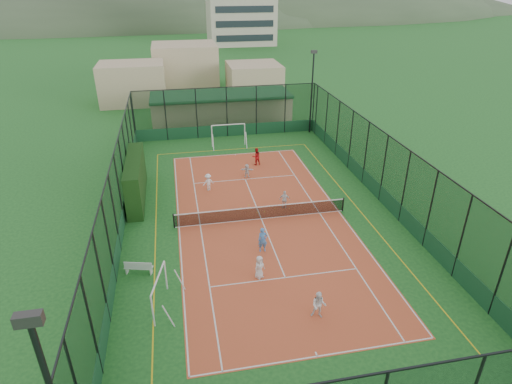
% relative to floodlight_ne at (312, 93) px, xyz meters
% --- Properties ---
extents(ground, '(300.00, 300.00, 0.00)m').
position_rel_floodlight_ne_xyz_m(ground, '(-8.60, -16.60, -4.12)').
color(ground, '#1C5220').
rests_on(ground, ground).
extents(court_slab, '(11.17, 23.97, 0.01)m').
position_rel_floodlight_ne_xyz_m(court_slab, '(-8.60, -16.60, -4.12)').
color(court_slab, '#BD562A').
rests_on(court_slab, ground).
extents(tennis_net, '(11.67, 0.12, 1.06)m').
position_rel_floodlight_ne_xyz_m(tennis_net, '(-8.60, -16.60, -3.59)').
color(tennis_net, black).
rests_on(tennis_net, ground).
extents(perimeter_fence, '(18.12, 34.12, 5.00)m').
position_rel_floodlight_ne_xyz_m(perimeter_fence, '(-8.60, -16.60, -1.62)').
color(perimeter_fence, black).
rests_on(perimeter_fence, ground).
extents(floodlight_ne, '(0.60, 0.26, 8.25)m').
position_rel_floodlight_ne_xyz_m(floodlight_ne, '(0.00, 0.00, 0.00)').
color(floodlight_ne, black).
rests_on(floodlight_ne, ground).
extents(clubhouse, '(15.20, 7.20, 3.15)m').
position_rel_floodlight_ne_xyz_m(clubhouse, '(-8.60, 5.40, -2.55)').
color(clubhouse, tan).
rests_on(clubhouse, ground).
extents(distant_hills, '(200.00, 60.00, 24.00)m').
position_rel_floodlight_ne_xyz_m(distant_hills, '(-8.60, 133.40, -4.12)').
color(distant_hills, '#384C33').
rests_on(distant_hills, ground).
extents(hedge_left, '(1.06, 7.03, 3.08)m').
position_rel_floodlight_ne_xyz_m(hedge_left, '(-16.90, -11.89, -2.59)').
color(hedge_left, black).
rests_on(hedge_left, ground).
extents(white_bench, '(1.60, 0.80, 0.87)m').
position_rel_floodlight_ne_xyz_m(white_bench, '(-16.40, -21.08, -3.69)').
color(white_bench, white).
rests_on(white_bench, ground).
extents(futsal_goal_near, '(2.86, 1.40, 1.78)m').
position_rel_floodlight_ne_xyz_m(futsal_goal_near, '(-15.21, -24.00, -3.24)').
color(futsal_goal_near, white).
rests_on(futsal_goal_near, ground).
extents(futsal_goal_far, '(3.26, 0.96, 2.10)m').
position_rel_floodlight_ne_xyz_m(futsal_goal_far, '(-8.86, -2.37, -3.07)').
color(futsal_goal_far, white).
rests_on(futsal_goal_far, ground).
extents(child_near_left, '(0.79, 0.73, 1.36)m').
position_rel_floodlight_ne_xyz_m(child_near_left, '(-9.97, -22.70, -3.43)').
color(child_near_left, silver).
rests_on(child_near_left, court_slab).
extents(child_near_mid, '(0.57, 0.38, 1.54)m').
position_rel_floodlight_ne_xyz_m(child_near_mid, '(-9.28, -20.27, -3.34)').
color(child_near_mid, '#4885CD').
rests_on(child_near_mid, court_slab).
extents(child_near_right, '(0.86, 0.78, 1.45)m').
position_rel_floodlight_ne_xyz_m(child_near_right, '(-7.81, -26.19, -3.39)').
color(child_near_right, white).
rests_on(child_near_right, court_slab).
extents(child_far_left, '(0.98, 0.75, 1.35)m').
position_rel_floodlight_ne_xyz_m(child_far_left, '(-11.68, -11.58, -3.44)').
color(child_far_left, white).
rests_on(child_far_left, court_slab).
extents(child_far_right, '(0.83, 0.50, 1.32)m').
position_rel_floodlight_ne_xyz_m(child_far_right, '(-6.69, -15.40, -3.46)').
color(child_far_right, white).
rests_on(child_far_right, court_slab).
extents(child_far_back, '(1.12, 0.58, 1.15)m').
position_rel_floodlight_ne_xyz_m(child_far_back, '(-8.38, -9.82, -3.54)').
color(child_far_back, white).
rests_on(child_far_back, court_slab).
extents(coach, '(0.87, 0.75, 1.52)m').
position_rel_floodlight_ne_xyz_m(coach, '(-7.16, -7.44, -3.36)').
color(coach, red).
rests_on(coach, court_slab).
extents(tennis_balls, '(3.41, 1.23, 0.07)m').
position_rel_floodlight_ne_xyz_m(tennis_balls, '(-8.26, -15.35, -4.08)').
color(tennis_balls, '#CCE033').
rests_on(tennis_balls, court_slab).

